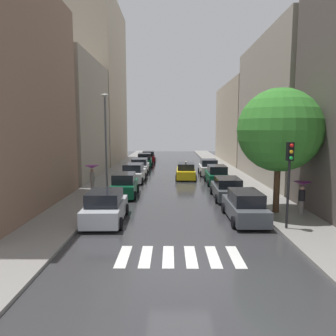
% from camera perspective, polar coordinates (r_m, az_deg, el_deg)
% --- Properties ---
extents(ground_plane, '(28.00, 72.00, 0.04)m').
position_cam_1_polar(ground_plane, '(35.29, 1.01, -1.15)').
color(ground_plane, '#313133').
extents(sidewalk_left, '(3.00, 72.00, 0.15)m').
position_cam_1_polar(sidewalk_left, '(35.80, -9.45, -0.97)').
color(sidewalk_left, gray).
rests_on(sidewalk_left, ground).
extents(sidewalk_right, '(3.00, 72.00, 0.15)m').
position_cam_1_polar(sidewalk_right, '(35.94, 11.43, -0.98)').
color(sidewalk_right, gray).
rests_on(sidewalk_right, ground).
extents(crosswalk_stripes, '(4.95, 2.20, 0.01)m').
position_cam_1_polar(crosswalk_stripes, '(12.99, 2.12, -15.87)').
color(crosswalk_stripes, silver).
rests_on(crosswalk_stripes, ground).
extents(building_left_mid, '(6.00, 12.55, 12.16)m').
position_cam_1_polar(building_left_mid, '(34.49, -17.74, 8.49)').
color(building_left_mid, '#9E9384').
rests_on(building_left_mid, ground).
extents(building_left_far, '(6.00, 15.77, 23.27)m').
position_cam_1_polar(building_left_far, '(49.16, -12.50, 14.66)').
color(building_left_far, '#B2A38C').
rests_on(building_left_far, ground).
extents(building_right_mid, '(6.00, 16.26, 13.62)m').
position_cam_1_polar(building_right_mid, '(32.68, 21.09, 9.72)').
color(building_right_mid, '#9E9384').
rests_on(building_right_mid, ground).
extents(building_right_far, '(6.00, 18.46, 11.82)m').
position_cam_1_polar(building_right_far, '(49.70, 13.76, 7.92)').
color(building_right_far, '#B2A38C').
rests_on(building_right_far, ground).
extents(parked_car_left_nearest, '(2.26, 4.37, 1.76)m').
position_cam_1_polar(parked_car_left_nearest, '(17.53, -11.39, -7.07)').
color(parked_car_left_nearest, '#B2B7BF').
rests_on(parked_car_left_nearest, ground).
extents(parked_car_left_second, '(2.07, 4.25, 1.78)m').
position_cam_1_polar(parked_car_left_second, '(23.85, -7.99, -3.19)').
color(parked_car_left_second, '#0C4C2D').
rests_on(parked_car_left_second, ground).
extents(parked_car_left_third, '(2.24, 4.68, 1.77)m').
position_cam_1_polar(parked_car_left_third, '(30.28, -6.28, -0.97)').
color(parked_car_left_third, silver).
rests_on(parked_car_left_third, ground).
extents(parked_car_left_fourth, '(2.12, 4.53, 1.72)m').
position_cam_1_polar(parked_car_left_fourth, '(35.96, -5.17, 0.31)').
color(parked_car_left_fourth, silver).
rests_on(parked_car_left_fourth, ground).
extents(parked_car_left_fifth, '(2.23, 4.47, 1.81)m').
position_cam_1_polar(parked_car_left_fifth, '(42.49, -4.30, 1.42)').
color(parked_car_left_fifth, '#0C4C2D').
rests_on(parked_car_left_fifth, ground).
extents(parked_car_left_sixth, '(2.29, 4.10, 1.69)m').
position_cam_1_polar(parked_car_left_sixth, '(47.89, -3.60, 2.02)').
color(parked_car_left_sixth, maroon).
rests_on(parked_car_left_sixth, ground).
extents(parked_car_right_nearest, '(2.00, 4.49, 1.69)m').
position_cam_1_polar(parked_car_right_nearest, '(17.99, 13.85, -6.86)').
color(parked_car_right_nearest, '#474C51').
rests_on(parked_car_right_nearest, ground).
extents(parked_car_right_second, '(2.15, 4.54, 1.57)m').
position_cam_1_polar(parked_car_right_second, '(23.22, 10.78, -3.74)').
color(parked_car_right_second, '#474C51').
rests_on(parked_car_right_second, ground).
extents(parked_car_right_third, '(2.01, 4.22, 1.75)m').
position_cam_1_polar(parked_car_right_third, '(29.16, 8.90, -1.34)').
color(parked_car_right_third, '#0C4C2D').
rests_on(parked_car_right_third, ground).
extents(parked_car_right_fourth, '(2.16, 4.26, 1.75)m').
position_cam_1_polar(parked_car_right_fourth, '(34.78, 7.43, 0.06)').
color(parked_car_right_fourth, silver).
rests_on(parked_car_right_fourth, ground).
extents(taxi_midroad, '(2.21, 4.67, 1.81)m').
position_cam_1_polar(taxi_midroad, '(31.99, 3.29, -0.60)').
color(taxi_midroad, yellow).
rests_on(taxi_midroad, ground).
extents(pedestrian_foreground, '(1.09, 1.09, 2.12)m').
position_cam_1_polar(pedestrian_foreground, '(24.86, -13.72, -0.81)').
color(pedestrian_foreground, gray).
rests_on(pedestrian_foreground, sidewalk_left).
extents(pedestrian_near_tree, '(0.98, 0.98, 1.89)m').
position_cam_1_polar(pedestrian_near_tree, '(19.76, 23.33, -3.82)').
color(pedestrian_near_tree, gray).
rests_on(pedestrian_near_tree, sidewalk_right).
extents(street_tree_right, '(4.83, 4.83, 7.28)m').
position_cam_1_polar(street_tree_right, '(19.27, 19.68, 6.52)').
color(street_tree_right, '#513823').
rests_on(street_tree_right, sidewalk_right).
extents(traffic_light_right_corner, '(0.30, 0.42, 4.30)m').
position_cam_1_polar(traffic_light_right_corner, '(16.30, 21.35, 0.33)').
color(traffic_light_right_corner, black).
rests_on(traffic_light_right_corner, sidewalk_right).
extents(lamp_post_left, '(0.60, 0.28, 7.70)m').
position_cam_1_polar(lamp_post_left, '(25.58, -11.32, 5.81)').
color(lamp_post_left, '#595B60').
rests_on(lamp_post_left, sidewalk_left).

